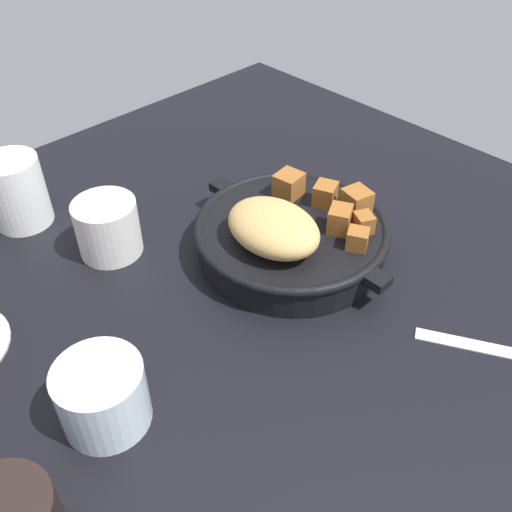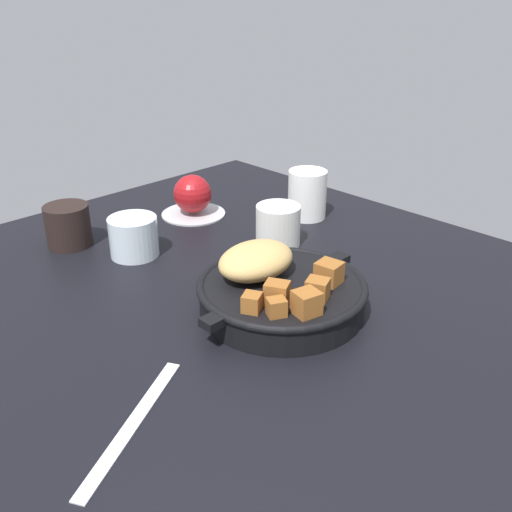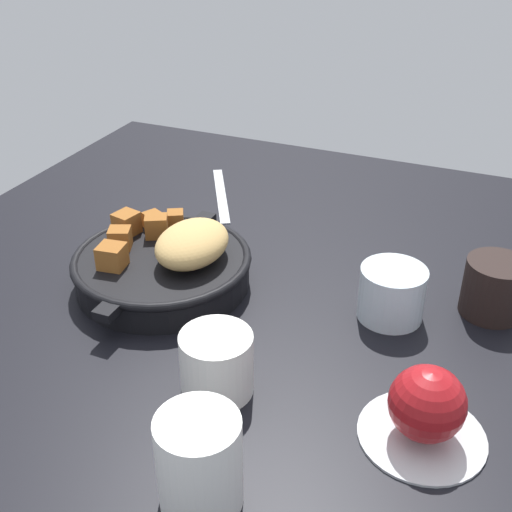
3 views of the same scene
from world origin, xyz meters
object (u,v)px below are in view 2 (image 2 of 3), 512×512
coffee_mug_dark (68,226)px  ceramic_mug_white (278,225)px  white_creamer_pitcher (307,194)px  butter_knife (133,423)px  cast_iron_skillet (279,289)px  red_apple (192,194)px  water_glass_short (134,237)px

coffee_mug_dark → ceramic_mug_white: (26.33, -25.48, -0.09)cm
ceramic_mug_white → white_creamer_pitcher: bearing=20.1°
butter_knife → coffee_mug_dark: bearing=39.7°
cast_iron_skillet → white_creamer_pitcher: 35.97cm
butter_knife → coffee_mug_dark: coffee_mug_dark is taller
butter_knife → coffee_mug_dark: 49.71cm
red_apple → ceramic_mug_white: size_ratio=0.97×
cast_iron_skillet → water_glass_short: bearing=98.3°
water_glass_short → butter_knife: bearing=-124.3°
cast_iron_skillet → butter_knife: (-28.00, -5.28, -3.06)cm
coffee_mug_dark → white_creamer_pitcher: bearing=-27.4°
cast_iron_skillet → butter_knife: 28.66cm
red_apple → butter_knife: red_apple is taller
red_apple → ceramic_mug_white: 21.60cm
red_apple → water_glass_short: size_ratio=0.92×
red_apple → white_creamer_pitcher: 22.47cm
water_glass_short → ceramic_mug_white: bearing=-34.3°
red_apple → ceramic_mug_white: (1.75, -21.51, -0.79)cm
cast_iron_skillet → white_creamer_pitcher: bearing=34.6°
white_creamer_pitcher → red_apple: bearing=132.4°
cast_iron_skillet → white_creamer_pitcher: size_ratio=3.01×
coffee_mug_dark → water_glass_short: bearing=-63.2°
cast_iron_skillet → red_apple: cast_iron_skillet is taller
cast_iron_skillet → coffee_mug_dark: cast_iron_skillet is taller
cast_iron_skillet → ceramic_mug_white: (16.20, 15.49, 0.33)cm
red_apple → coffee_mug_dark: red_apple is taller
water_glass_short → white_creamer_pitcher: bearing=-15.0°
red_apple → water_glass_short: 20.24cm
coffee_mug_dark → ceramic_mug_white: coffee_mug_dark is taller
cast_iron_skillet → white_creamer_pitcher: white_creamer_pitcher is taller
red_apple → butter_knife: size_ratio=0.35×
butter_knife → coffee_mug_dark: (17.87, 46.26, 3.48)cm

